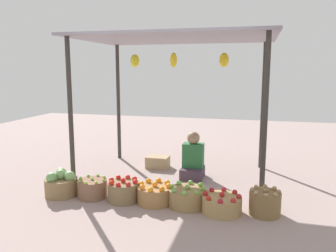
{
  "coord_description": "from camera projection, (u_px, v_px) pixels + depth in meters",
  "views": [
    {
      "loc": [
        1.29,
        -5.44,
        1.8
      ],
      "look_at": [
        0.0,
        -0.5,
        0.95
      ],
      "focal_mm": 36.47,
      "sensor_mm": 36.0,
      "label": 1
    }
  ],
  "objects": [
    {
      "name": "ground_plane",
      "position": [
        175.0,
        176.0,
        5.81
      ],
      "size": [
        14.0,
        14.0,
        0.0
      ],
      "primitive_type": "plane",
      "color": "gray"
    },
    {
      "name": "market_stall_structure",
      "position": [
        176.0,
        49.0,
        5.47
      ],
      "size": [
        3.1,
        2.13,
        2.31
      ],
      "color": "#38332D",
      "rests_on": "ground"
    },
    {
      "name": "vendor_person",
      "position": [
        193.0,
        160.0,
        5.7
      ],
      "size": [
        0.36,
        0.44,
        0.78
      ],
      "color": "#403241",
      "rests_on": "ground"
    },
    {
      "name": "basket_cabbages",
      "position": [
        61.0,
        185.0,
        4.91
      ],
      "size": [
        0.46,
        0.46,
        0.39
      ],
      "color": "olive",
      "rests_on": "ground"
    },
    {
      "name": "basket_limes",
      "position": [
        92.0,
        188.0,
        4.84
      ],
      "size": [
        0.41,
        0.41,
        0.29
      ],
      "color": "brown",
      "rests_on": "ground"
    },
    {
      "name": "basket_red_tomatoes",
      "position": [
        123.0,
        191.0,
        4.71
      ],
      "size": [
        0.43,
        0.43,
        0.33
      ],
      "color": "olive",
      "rests_on": "ground"
    },
    {
      "name": "basket_oranges",
      "position": [
        155.0,
        194.0,
        4.63
      ],
      "size": [
        0.48,
        0.48,
        0.3
      ],
      "color": "#9D7244",
      "rests_on": "ground"
    },
    {
      "name": "basket_green_apples",
      "position": [
        187.0,
        197.0,
        4.53
      ],
      "size": [
        0.51,
        0.51,
        0.29
      ],
      "color": "olive",
      "rests_on": "ground"
    },
    {
      "name": "basket_red_apples",
      "position": [
        222.0,
        204.0,
        4.32
      ],
      "size": [
        0.5,
        0.5,
        0.27
      ],
      "color": "#A68653",
      "rests_on": "ground"
    },
    {
      "name": "basket_potatoes",
      "position": [
        265.0,
        203.0,
        4.25
      ],
      "size": [
        0.39,
        0.39,
        0.35
      ],
      "color": "brown",
      "rests_on": "ground"
    },
    {
      "name": "wooden_crate_near_vendor",
      "position": [
        158.0,
        162.0,
        6.31
      ],
      "size": [
        0.41,
        0.29,
        0.21
      ],
      "primitive_type": "cube",
      "color": "tan",
      "rests_on": "ground"
    }
  ]
}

